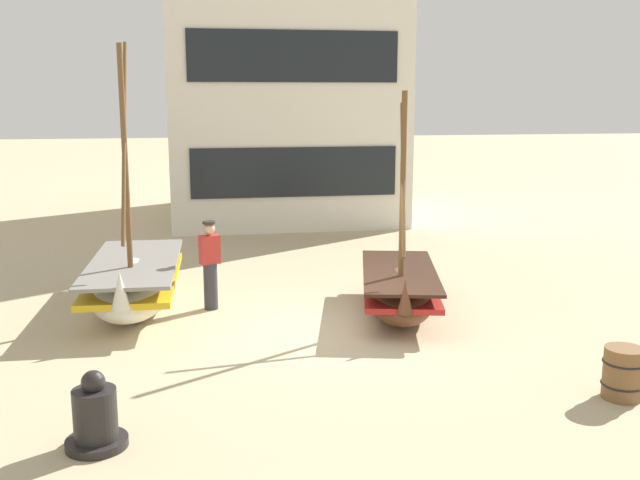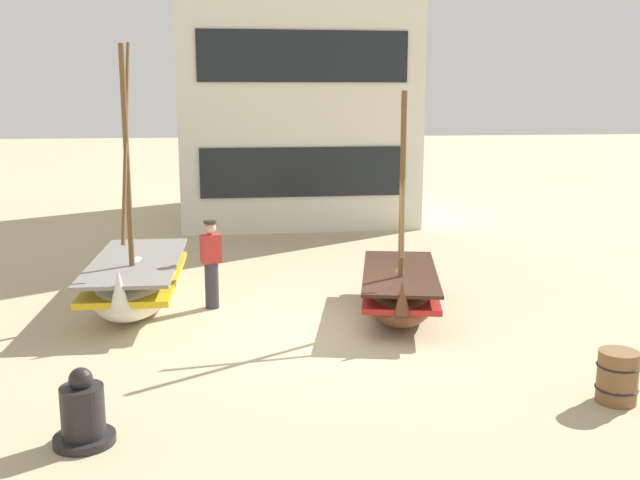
{
  "view_description": "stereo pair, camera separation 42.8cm",
  "coord_description": "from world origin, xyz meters",
  "px_view_note": "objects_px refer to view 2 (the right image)",
  "views": [
    {
      "loc": [
        -2.23,
        -11.84,
        3.97
      ],
      "look_at": [
        0.0,
        1.0,
        1.4
      ],
      "focal_mm": 41.28,
      "sensor_mm": 36.0,
      "label": 1
    },
    {
      "loc": [
        -1.8,
        -11.91,
        3.97
      ],
      "look_at": [
        0.0,
        1.0,
        1.4
      ],
      "focal_mm": 41.28,
      "sensor_mm": 36.0,
      "label": 2
    }
  ],
  "objects_px": {
    "fishing_boat_near_left": "(137,280)",
    "wooden_barrel": "(617,377)",
    "fishing_boat_centre_large": "(400,289)",
    "harbor_building_main": "(291,62)",
    "fisherman_by_hull": "(211,265)",
    "capstan_winch": "(83,415)"
  },
  "relations": [
    {
      "from": "capstan_winch",
      "to": "wooden_barrel",
      "type": "height_order",
      "value": "capstan_winch"
    },
    {
      "from": "harbor_building_main",
      "to": "fisherman_by_hull",
      "type": "bearing_deg",
      "value": -103.57
    },
    {
      "from": "fishing_boat_centre_large",
      "to": "harbor_building_main",
      "type": "relative_size",
      "value": 0.4
    },
    {
      "from": "capstan_winch",
      "to": "harbor_building_main",
      "type": "height_order",
      "value": "harbor_building_main"
    },
    {
      "from": "wooden_barrel",
      "to": "harbor_building_main",
      "type": "height_order",
      "value": "harbor_building_main"
    },
    {
      "from": "fisherman_by_hull",
      "to": "harbor_building_main",
      "type": "distance_m",
      "value": 12.05
    },
    {
      "from": "capstan_winch",
      "to": "wooden_barrel",
      "type": "xyz_separation_m",
      "value": [
        6.73,
        0.24,
        -0.01
      ]
    },
    {
      "from": "fisherman_by_hull",
      "to": "fishing_boat_near_left",
      "type": "bearing_deg",
      "value": 167.77
    },
    {
      "from": "capstan_winch",
      "to": "wooden_barrel",
      "type": "distance_m",
      "value": 6.74
    },
    {
      "from": "capstan_winch",
      "to": "harbor_building_main",
      "type": "xyz_separation_m",
      "value": [
        4.1,
        16.36,
        4.69
      ]
    },
    {
      "from": "harbor_building_main",
      "to": "fishing_boat_centre_large",
      "type": "bearing_deg",
      "value": -86.25
    },
    {
      "from": "fishing_boat_centre_large",
      "to": "fisherman_by_hull",
      "type": "xyz_separation_m",
      "value": [
        -3.42,
        0.87,
        0.37
      ]
    },
    {
      "from": "fishing_boat_near_left",
      "to": "fishing_boat_centre_large",
      "type": "bearing_deg",
      "value": -13.65
    },
    {
      "from": "harbor_building_main",
      "to": "fishing_boat_near_left",
      "type": "bearing_deg",
      "value": -110.83
    },
    {
      "from": "fishing_boat_centre_large",
      "to": "capstan_winch",
      "type": "xyz_separation_m",
      "value": [
        -4.87,
        -4.52,
        -0.11
      ]
    },
    {
      "from": "harbor_building_main",
      "to": "wooden_barrel",
      "type": "bearing_deg",
      "value": -80.72
    },
    {
      "from": "fishing_boat_near_left",
      "to": "fisherman_by_hull",
      "type": "height_order",
      "value": "fishing_boat_near_left"
    },
    {
      "from": "fishing_boat_centre_large",
      "to": "wooden_barrel",
      "type": "bearing_deg",
      "value": -66.53
    },
    {
      "from": "capstan_winch",
      "to": "fisherman_by_hull",
      "type": "bearing_deg",
      "value": 74.96
    },
    {
      "from": "capstan_winch",
      "to": "wooden_barrel",
      "type": "bearing_deg",
      "value": 2.06
    },
    {
      "from": "fishing_boat_centre_large",
      "to": "harbor_building_main",
      "type": "xyz_separation_m",
      "value": [
        -0.78,
        11.84,
        4.58
      ]
    },
    {
      "from": "fishing_boat_near_left",
      "to": "wooden_barrel",
      "type": "relative_size",
      "value": 7.04
    }
  ]
}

